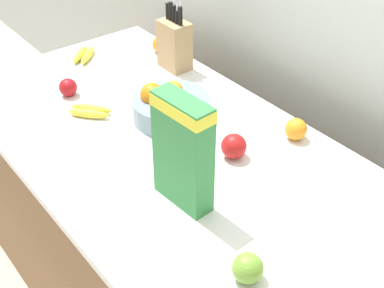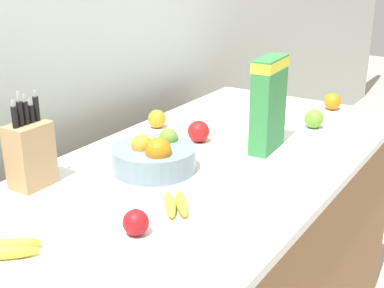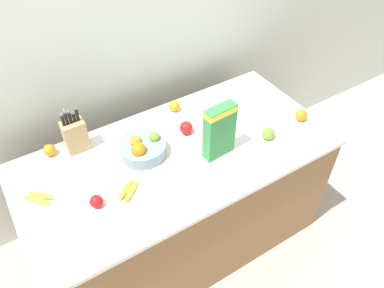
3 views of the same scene
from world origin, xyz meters
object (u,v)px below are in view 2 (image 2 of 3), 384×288
object	(u,v)px
banana_bunch_right	(176,204)
orange_mid_right	(157,119)
orange_back_center	(332,101)
cereal_box	(269,101)
banana_bunch_left	(9,249)
apple_leftmost	(199,131)
fruit_bowl	(154,157)
apple_front	(136,222)
apple_near_bananas	(314,119)
knife_block	(30,154)

from	to	relation	value
banana_bunch_right	orange_mid_right	world-z (taller)	orange_mid_right
banana_bunch_right	orange_back_center	bearing A→B (deg)	-2.03
cereal_box	orange_mid_right	distance (m)	0.51
banana_bunch_left	orange_back_center	size ratio (longest dim) A/B	2.03
cereal_box	orange_back_center	world-z (taller)	cereal_box
cereal_box	apple_leftmost	size ratio (longest dim) A/B	4.08
fruit_bowl	orange_mid_right	bearing A→B (deg)	35.19
cereal_box	banana_bunch_left	size ratio (longest dim) A/B	2.17
banana_bunch_left	cereal_box	bearing A→B (deg)	-12.18
banana_bunch_right	orange_mid_right	bearing A→B (deg)	40.43
apple_front	orange_mid_right	size ratio (longest dim) A/B	0.92
banana_bunch_right	apple_front	xyz separation A→B (m)	(-0.17, 0.01, 0.02)
banana_bunch_left	apple_near_bananas	xyz separation A→B (m)	(1.32, -0.27, 0.02)
knife_block	banana_bunch_left	xyz separation A→B (m)	(-0.31, -0.26, -0.09)
banana_bunch_left	orange_back_center	xyz separation A→B (m)	(1.61, -0.24, 0.02)
apple_near_bananas	banana_bunch_left	bearing A→B (deg)	168.52
fruit_bowl	apple_leftmost	xyz separation A→B (m)	(0.31, 0.02, -0.01)
fruit_bowl	orange_back_center	world-z (taller)	fruit_bowl
orange_back_center	knife_block	bearing A→B (deg)	158.93
apple_leftmost	orange_back_center	distance (m)	0.75
fruit_bowl	banana_bunch_right	bearing A→B (deg)	-131.58
banana_bunch_right	orange_mid_right	xyz separation A→B (m)	(0.56, 0.47, 0.02)
cereal_box	apple_front	distance (m)	0.76
apple_front	apple_near_bananas	distance (m)	1.08
fruit_bowl	knife_block	bearing A→B (deg)	141.27
banana_bunch_left	apple_near_bananas	distance (m)	1.34
fruit_bowl	banana_bunch_right	size ratio (longest dim) A/B	1.75
cereal_box	banana_bunch_right	size ratio (longest dim) A/B	2.11
banana_bunch_left	apple_leftmost	distance (m)	0.92
apple_leftmost	orange_mid_right	world-z (taller)	apple_leftmost
cereal_box	banana_bunch_right	world-z (taller)	cereal_box
cereal_box	apple_near_bananas	world-z (taller)	cereal_box
apple_front	orange_back_center	bearing A→B (deg)	-1.98
fruit_bowl	apple_near_bananas	size ratio (longest dim) A/B	3.56
apple_leftmost	orange_back_center	size ratio (longest dim) A/B	1.08
knife_block	banana_bunch_right	distance (m)	0.48
banana_bunch_left	apple_front	xyz separation A→B (m)	(0.24, -0.20, 0.02)
fruit_bowl	orange_back_center	xyz separation A→B (m)	(1.00, -0.26, -0.01)
apple_near_bananas	orange_back_center	world-z (taller)	apple_near_bananas
banana_bunch_left	orange_mid_right	world-z (taller)	orange_mid_right
fruit_bowl	banana_bunch_left	bearing A→B (deg)	-178.50
banana_bunch_right	fruit_bowl	bearing A→B (deg)	48.42
orange_mid_right	banana_bunch_right	bearing A→B (deg)	-139.57
banana_bunch_left	orange_back_center	world-z (taller)	orange_back_center
knife_block	orange_mid_right	size ratio (longest dim) A/B	4.09
cereal_box	banana_bunch_right	distance (m)	0.60
fruit_bowl	apple_front	world-z (taller)	fruit_bowl
apple_leftmost	apple_front	bearing A→B (deg)	-160.80
knife_block	fruit_bowl	bearing A→B (deg)	-38.73
banana_bunch_left	apple_near_bananas	world-z (taller)	apple_near_bananas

